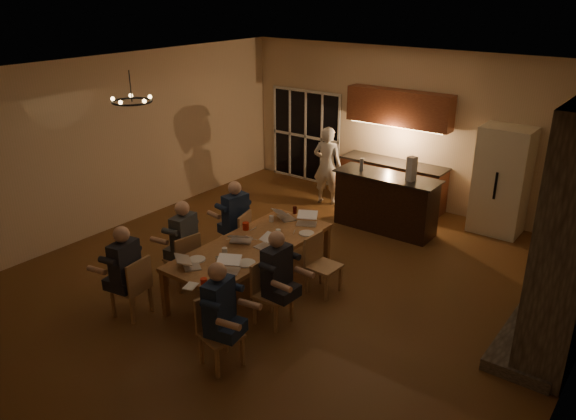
{
  "coord_description": "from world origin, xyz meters",
  "views": [
    {
      "loc": [
        4.59,
        -5.95,
        4.35
      ],
      "look_at": [
        -0.1,
        0.3,
        1.18
      ],
      "focal_mm": 35.0,
      "sensor_mm": 36.0,
      "label": 1
    }
  ],
  "objects_px": {
    "plate_near": "(246,263)",
    "laptop_c": "(241,234)",
    "bar_island": "(386,203)",
    "laptop_d": "(266,241)",
    "plate_left": "(197,259)",
    "bar_bottle": "(362,164)",
    "person_left_far": "(236,221)",
    "laptop_f": "(307,218)",
    "chandelier": "(132,102)",
    "chair_left_mid": "(182,259)",
    "bar_blender": "(411,169)",
    "mug_mid": "(278,232)",
    "mug_back": "(271,219)",
    "chair_left_far": "(234,237)",
    "person_left_mid": "(185,244)",
    "dining_table": "(252,267)",
    "plate_far": "(307,233)",
    "refrigerator": "(502,181)",
    "can_silver": "(218,261)",
    "person_right_near": "(220,315)",
    "redcup_near": "(204,283)",
    "can_cola": "(295,210)",
    "chair_right_near": "(221,334)",
    "person_left_near": "(126,273)",
    "chair_right_far": "(324,266)",
    "laptop_b": "(227,264)",
    "mug_front": "(225,251)",
    "chair_left_near": "(130,286)",
    "standing_person": "(327,165)",
    "laptop_e": "(286,212)",
    "laptop_a": "(191,259)",
    "chair_right_mid": "(273,294)",
    "redcup_mid": "(246,226)"
  },
  "relations": [
    {
      "from": "plate_near",
      "to": "laptop_c",
      "type": "bearing_deg",
      "value": 136.41
    },
    {
      "from": "bar_island",
      "to": "laptop_d",
      "type": "bearing_deg",
      "value": -95.48
    },
    {
      "from": "plate_left",
      "to": "bar_bottle",
      "type": "xyz_separation_m",
      "value": [
        0.3,
        4.02,
        0.44
      ]
    },
    {
      "from": "person_left_far",
      "to": "laptop_f",
      "type": "bearing_deg",
      "value": 123.25
    },
    {
      "from": "person_left_far",
      "to": "chandelier",
      "type": "relative_size",
      "value": 2.35
    },
    {
      "from": "chair_left_mid",
      "to": "bar_blender",
      "type": "xyz_separation_m",
      "value": [
        1.94,
        3.75,
        0.86
      ]
    },
    {
      "from": "bar_island",
      "to": "mug_mid",
      "type": "height_order",
      "value": "bar_island"
    },
    {
      "from": "mug_back",
      "to": "chair_left_far",
      "type": "bearing_deg",
      "value": -148.68
    },
    {
      "from": "laptop_d",
      "to": "person_left_mid",
      "type": "bearing_deg",
      "value": -150.51
    },
    {
      "from": "chandelier",
      "to": "mug_mid",
      "type": "relative_size",
      "value": 5.88
    },
    {
      "from": "person_left_mid",
      "to": "laptop_d",
      "type": "distance_m",
      "value": 1.28
    },
    {
      "from": "dining_table",
      "to": "plate_far",
      "type": "distance_m",
      "value": 0.98
    },
    {
      "from": "refrigerator",
      "to": "can_silver",
      "type": "relative_size",
      "value": 16.67
    },
    {
      "from": "chair_left_far",
      "to": "bar_blender",
      "type": "relative_size",
      "value": 2.02
    },
    {
      "from": "plate_far",
      "to": "bar_bottle",
      "type": "xyz_separation_m",
      "value": [
        -0.42,
        2.37,
        0.44
      ]
    },
    {
      "from": "laptop_c",
      "to": "person_right_near",
      "type": "bearing_deg",
      "value": 94.03
    },
    {
      "from": "person_right_near",
      "to": "redcup_near",
      "type": "height_order",
      "value": "person_right_near"
    },
    {
      "from": "laptop_f",
      "to": "plate_near",
      "type": "distance_m",
      "value": 1.63
    },
    {
      "from": "person_left_far",
      "to": "can_cola",
      "type": "distance_m",
      "value": 1.0
    },
    {
      "from": "bar_blender",
      "to": "chair_right_near",
      "type": "bearing_deg",
      "value": -76.44
    },
    {
      "from": "person_left_far",
      "to": "can_silver",
      "type": "height_order",
      "value": "person_left_far"
    },
    {
      "from": "person_left_near",
      "to": "person_left_far",
      "type": "bearing_deg",
      "value": 170.51
    },
    {
      "from": "refrigerator",
      "to": "plate_far",
      "type": "height_order",
      "value": "refrigerator"
    },
    {
      "from": "chair_right_far",
      "to": "can_cola",
      "type": "bearing_deg",
      "value": 56.79
    },
    {
      "from": "bar_bottle",
      "to": "refrigerator",
      "type": "bearing_deg",
      "value": 28.86
    },
    {
      "from": "chandelier",
      "to": "person_right_near",
      "type": "bearing_deg",
      "value": -22.29
    },
    {
      "from": "plate_left",
      "to": "plate_far",
      "type": "bearing_deg",
      "value": 66.36
    },
    {
      "from": "laptop_b",
      "to": "bar_blender",
      "type": "xyz_separation_m",
      "value": [
        0.73,
        4.03,
        0.44
      ]
    },
    {
      "from": "mug_front",
      "to": "chandelier",
      "type": "bearing_deg",
      "value": -178.03
    },
    {
      "from": "mug_front",
      "to": "plate_far",
      "type": "height_order",
      "value": "mug_front"
    },
    {
      "from": "can_silver",
      "to": "plate_far",
      "type": "relative_size",
      "value": 0.5
    },
    {
      "from": "laptop_f",
      "to": "bar_island",
      "type": "bearing_deg",
      "value": 53.6
    },
    {
      "from": "chair_right_near",
      "to": "plate_far",
      "type": "xyz_separation_m",
      "value": [
        -0.46,
        2.44,
        0.31
      ]
    },
    {
      "from": "plate_left",
      "to": "dining_table",
      "type": "bearing_deg",
      "value": 71.57
    },
    {
      "from": "bar_island",
      "to": "mug_back",
      "type": "xyz_separation_m",
      "value": [
        -0.85,
        -2.36,
        0.26
      ]
    },
    {
      "from": "bar_island",
      "to": "plate_far",
      "type": "height_order",
      "value": "bar_island"
    },
    {
      "from": "chair_left_near",
      "to": "standing_person",
      "type": "xyz_separation_m",
      "value": [
        -0.21,
        5.3,
        0.38
      ]
    },
    {
      "from": "laptop_e",
      "to": "can_silver",
      "type": "relative_size",
      "value": 2.67
    },
    {
      "from": "plate_near",
      "to": "bar_blender",
      "type": "height_order",
      "value": "bar_blender"
    },
    {
      "from": "chair_left_far",
      "to": "laptop_b",
      "type": "height_order",
      "value": "laptop_b"
    },
    {
      "from": "person_left_far",
      "to": "laptop_a",
      "type": "xyz_separation_m",
      "value": [
        0.67,
        -1.65,
        0.17
      ]
    },
    {
      "from": "person_right_near",
      "to": "can_silver",
      "type": "relative_size",
      "value": 11.5
    },
    {
      "from": "chandelier",
      "to": "plate_near",
      "type": "xyz_separation_m",
      "value": [
        2.1,
        0.02,
        -1.99
      ]
    },
    {
      "from": "refrigerator",
      "to": "chair_right_mid",
      "type": "distance_m",
      "value": 5.17
    },
    {
      "from": "redcup_mid",
      "to": "plate_near",
      "type": "height_order",
      "value": "redcup_mid"
    },
    {
      "from": "redcup_mid",
      "to": "laptop_e",
      "type": "bearing_deg",
      "value": 72.55
    },
    {
      "from": "chair_left_near",
      "to": "refrigerator",
      "type": "bearing_deg",
      "value": 145.26
    },
    {
      "from": "chair_right_far",
      "to": "bar_bottle",
      "type": "relative_size",
      "value": 3.71
    },
    {
      "from": "bar_blender",
      "to": "chair_right_mid",
      "type": "bearing_deg",
      "value": -78.05
    },
    {
      "from": "chair_left_mid",
      "to": "chair_right_near",
      "type": "distance_m",
      "value": 2.12
    }
  ]
}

